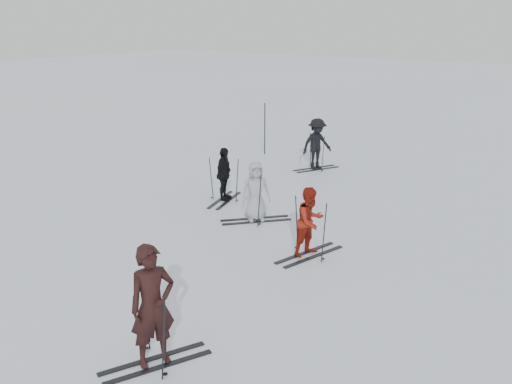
% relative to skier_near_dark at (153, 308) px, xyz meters
% --- Properties ---
extents(ground, '(120.00, 120.00, 0.00)m').
position_rel_skier_near_dark_xyz_m(ground, '(-2.10, 4.45, -0.95)').
color(ground, silver).
rests_on(ground, ground).
extents(skier_near_dark, '(0.69, 0.82, 1.90)m').
position_rel_skier_near_dark_xyz_m(skier_near_dark, '(0.00, 0.00, 0.00)').
color(skier_near_dark, black).
rests_on(skier_near_dark, ground).
extents(skier_red, '(0.73, 0.86, 1.53)m').
position_rel_skier_near_dark_xyz_m(skier_red, '(-0.25, 4.92, -0.18)').
color(skier_red, maroon).
rests_on(skier_red, ground).
extents(skier_grey, '(0.86, 0.88, 1.53)m').
position_rel_skier_near_dark_xyz_m(skier_grey, '(-2.54, 6.05, -0.18)').
color(skier_grey, '#9D9FA6').
rests_on(skier_grey, ground).
extents(skier_uphill_left, '(0.61, 0.96, 1.52)m').
position_rel_skier_near_dark_xyz_m(skier_uphill_left, '(-4.26, 6.88, -0.19)').
color(skier_uphill_left, black).
rests_on(skier_uphill_left, ground).
extents(skier_uphill_far, '(1.07, 1.29, 1.74)m').
position_rel_skier_near_dark_xyz_m(skier_uphill_far, '(-3.95, 11.52, -0.08)').
color(skier_uphill_far, black).
rests_on(skier_uphill_far, ground).
extents(skis_near_dark, '(1.99, 1.56, 1.29)m').
position_rel_skier_near_dark_xyz_m(skis_near_dark, '(0.00, 0.00, -0.31)').
color(skis_near_dark, black).
rests_on(skis_near_dark, ground).
extents(skis_red, '(2.02, 1.37, 1.35)m').
position_rel_skier_near_dark_xyz_m(skis_red, '(-0.25, 4.92, -0.28)').
color(skis_red, black).
rests_on(skis_red, ground).
extents(skis_grey, '(2.06, 1.97, 1.36)m').
position_rel_skier_near_dark_xyz_m(skis_grey, '(-2.54, 6.05, -0.27)').
color(skis_grey, black).
rests_on(skis_grey, ground).
extents(skis_uphill_left, '(1.97, 1.41, 1.29)m').
position_rel_skier_near_dark_xyz_m(skis_uphill_left, '(-4.26, 6.88, -0.30)').
color(skis_uphill_left, black).
rests_on(skis_uphill_left, ground).
extents(skis_uphill_far, '(1.97, 1.59, 1.27)m').
position_rel_skier_near_dark_xyz_m(skis_uphill_far, '(-3.95, 11.52, -0.31)').
color(skis_uphill_far, black).
rests_on(skis_uphill_far, ground).
extents(piste_marker, '(0.05, 0.05, 1.97)m').
position_rel_skier_near_dark_xyz_m(piste_marker, '(-6.70, 12.33, 0.04)').
color(piste_marker, black).
rests_on(piste_marker, ground).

